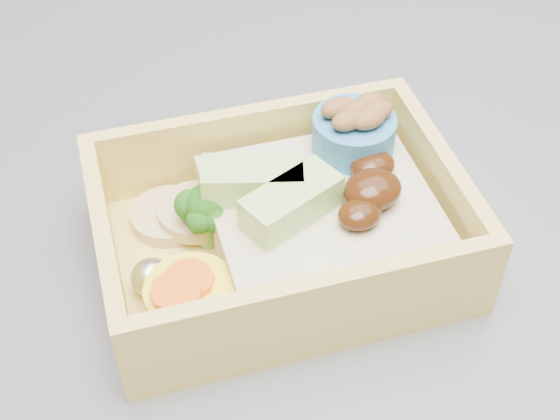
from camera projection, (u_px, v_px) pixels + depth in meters
name	position (u px, v px, depth m)	size (l,w,h in m)	color
bento_box	(290.00, 221.00, 0.39)	(0.20, 0.16, 0.07)	#E7CA5F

